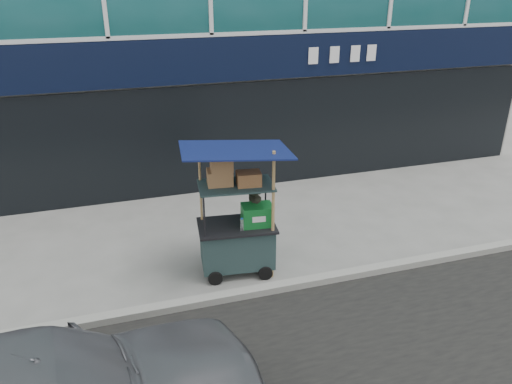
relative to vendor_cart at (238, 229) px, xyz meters
name	(u,v)px	position (x,y,z in m)	size (l,w,h in m)	color
ground	(272,284)	(0.41, -0.54, -0.78)	(80.00, 80.00, 0.00)	slate
curb	(276,288)	(0.41, -0.74, -0.72)	(80.00, 0.18, 0.12)	gray
vendor_cart	(238,229)	(0.00, 0.00, 0.00)	(1.76, 1.34, 2.22)	#1B2F2F
vendor_man	(256,222)	(0.37, 0.16, -0.01)	(0.56, 0.37, 1.54)	black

